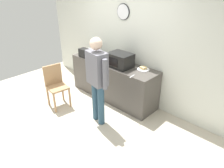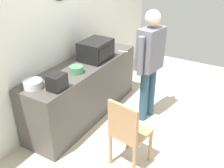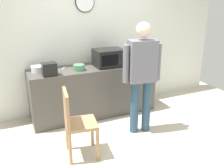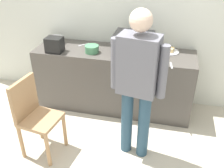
% 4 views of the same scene
% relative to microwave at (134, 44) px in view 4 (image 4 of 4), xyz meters
% --- Properties ---
extents(ground_plane, '(6.00, 6.00, 0.00)m').
position_rel_microwave_xyz_m(ground_plane, '(-0.17, -1.16, -1.04)').
color(ground_plane, beige).
extents(back_wall, '(5.40, 0.13, 2.60)m').
position_rel_microwave_xyz_m(back_wall, '(-0.17, 0.44, 0.26)').
color(back_wall, silver).
rests_on(back_wall, ground_plane).
extents(kitchen_counter, '(2.21, 0.62, 0.89)m').
position_rel_microwave_xyz_m(kitchen_counter, '(-0.28, 0.06, -0.60)').
color(kitchen_counter, '#4C4742').
rests_on(kitchen_counter, ground_plane).
extents(microwave, '(0.50, 0.39, 0.30)m').
position_rel_microwave_xyz_m(microwave, '(0.00, 0.00, 0.00)').
color(microwave, black).
rests_on(microwave, kitchen_counter).
extents(sandwich_plate, '(0.26, 0.26, 0.07)m').
position_rel_microwave_xyz_m(sandwich_plate, '(0.46, 0.21, -0.13)').
color(sandwich_plate, white).
rests_on(sandwich_plate, kitchen_counter).
extents(salad_bowl, '(0.19, 0.19, 0.10)m').
position_rel_microwave_xyz_m(salad_bowl, '(-0.56, -0.04, -0.10)').
color(salad_bowl, '#4C8E60').
rests_on(salad_bowl, kitchen_counter).
extents(cereal_bowl, '(0.24, 0.24, 0.10)m').
position_rel_microwave_xyz_m(cereal_bowl, '(-1.18, 0.16, -0.10)').
color(cereal_bowl, white).
rests_on(cereal_bowl, kitchen_counter).
extents(toaster, '(0.22, 0.18, 0.20)m').
position_rel_microwave_xyz_m(toaster, '(-1.05, -0.13, -0.05)').
color(toaster, black).
rests_on(toaster, kitchen_counter).
extents(fork_utensil, '(0.12, 0.15, 0.01)m').
position_rel_microwave_xyz_m(fork_utensil, '(-0.76, 0.19, -0.15)').
color(fork_utensil, silver).
rests_on(fork_utensil, kitchen_counter).
extents(spoon_utensil, '(0.04, 0.17, 0.01)m').
position_rel_microwave_xyz_m(spoon_utensil, '(0.50, -0.21, -0.15)').
color(spoon_utensil, silver).
rests_on(spoon_utensil, kitchen_counter).
extents(person_standing, '(0.58, 0.30, 1.71)m').
position_rel_microwave_xyz_m(person_standing, '(0.17, -0.83, -0.04)').
color(person_standing, '#29485F').
rests_on(person_standing, ground_plane).
extents(wooden_chair, '(0.45, 0.45, 0.94)m').
position_rel_microwave_xyz_m(wooden_chair, '(-0.94, -1.05, -0.52)').
color(wooden_chair, '#A87F56').
rests_on(wooden_chair, ground_plane).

